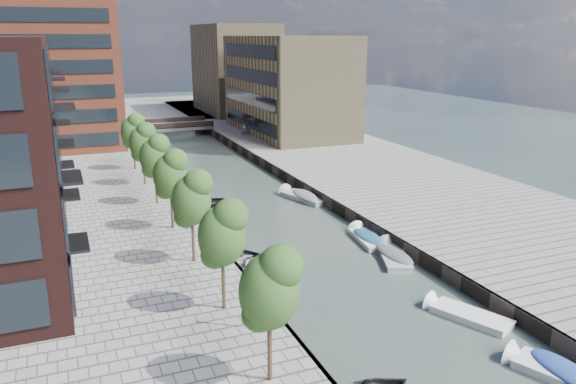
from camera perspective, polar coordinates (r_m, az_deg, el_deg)
water at (r=59.59m, az=-6.31°, el=0.90°), size 300.00×300.00×0.00m
quay_right at (r=65.53m, az=7.25°, el=2.67°), size 20.00×140.00×1.00m
quay_wall_left at (r=58.16m, az=-12.10°, el=0.78°), size 0.25×140.00×1.00m
quay_wall_right at (r=61.36m, az=-0.84°, el=1.91°), size 0.25×140.00×1.00m
far_closure at (r=117.46m, az=-14.59°, el=8.02°), size 80.00×40.00×1.00m
tower at (r=80.51m, az=-24.10°, el=15.01°), size 18.00×18.00×30.00m
tan_block_near at (r=84.01m, az=-0.06°, el=10.82°), size 12.00×25.00×14.00m
tan_block_far at (r=108.40m, az=-5.39°, el=12.37°), size 12.00×20.00×16.00m
bridge at (r=89.93m, az=-12.07°, el=6.55°), size 13.00×6.00×1.30m
tree_0 at (r=22.94m, az=-1.94°, el=-9.53°), size 2.50×2.50×5.95m
tree_1 at (r=29.13m, az=-6.76°, el=-4.04°), size 2.50×2.50×5.95m
tree_2 at (r=35.61m, az=-9.82°, el=-0.49°), size 2.50×2.50×5.95m
tree_3 at (r=42.26m, az=-11.92°, el=1.95°), size 2.50×2.50×5.95m
tree_4 at (r=49.01m, az=-13.46°, el=3.73°), size 2.50×2.50×5.95m
tree_5 at (r=55.82m, az=-14.62°, el=5.07°), size 2.50×2.50×5.95m
tree_6 at (r=62.67m, az=-15.53°, el=6.12°), size 2.50×2.50×5.95m
lamp_0 at (r=27.51m, az=-2.28°, el=-9.20°), size 0.24×0.24×4.12m
lamp_1 at (r=42.01m, az=-9.79°, el=-0.55°), size 0.24×0.24×4.12m
lamp_2 at (r=57.31m, az=-13.35°, el=3.59°), size 0.24×0.24×4.12m
sloop_1 at (r=39.79m, az=-5.69°, el=-6.69°), size 4.96×4.26×0.86m
sloop_2 at (r=50.95m, az=-9.22°, el=-1.77°), size 4.75×3.96×0.85m
sloop_3 at (r=37.83m, az=-3.76°, el=-7.86°), size 5.82×4.88×1.03m
sloop_4 at (r=51.58m, az=-8.82°, el=-1.53°), size 5.99×4.97×1.07m
motorboat_0 at (r=29.59m, az=25.60°, el=-16.20°), size 3.52×5.26×1.66m
motorboat_1 at (r=40.24m, az=10.56°, el=-6.31°), size 3.39×5.27×1.66m
motorboat_2 at (r=33.34m, az=17.05°, el=-11.79°), size 3.39×4.95×1.57m
motorboat_3 at (r=43.27m, az=7.95°, el=-4.62°), size 2.29×4.93×1.58m
motorboat_4 at (r=53.45m, az=1.35°, el=-0.48°), size 3.49×5.80×1.83m
car at (r=84.71m, az=-4.19°, el=6.53°), size 3.09×4.52×1.43m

